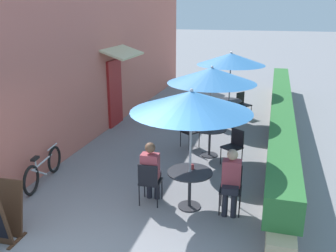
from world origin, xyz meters
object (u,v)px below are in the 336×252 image
object	(u,v)px
patio_table_near	(190,180)
bicycle_leaning	(43,169)
cafe_chair_far_left	(214,111)
patio_umbrella_mid	(212,75)
cafe_chair_mid_left	(188,130)
cafe_chair_far_right	(242,103)
coffee_cup_mid	(217,127)
coffee_cup_near	(192,167)
patio_table_mid	(210,135)
patio_table_far	(229,105)
patio_umbrella_near	(191,101)
seated_patron_near_left	(231,179)
seated_patron_near_right	(151,170)
cafe_chair_mid_right	(234,144)
cafe_chair_near_left	(231,185)
cafe_chair_near_right	(150,180)
patio_umbrella_far	(231,59)

from	to	relation	value
patio_table_near	bicycle_leaning	distance (m)	3.30
cafe_chair_far_left	patio_umbrella_mid	bearing A→B (deg)	-136.72
cafe_chair_mid_left	cafe_chair_far_right	world-z (taller)	same
cafe_chair_mid_left	coffee_cup_mid	size ratio (longest dim) A/B	9.67
coffee_cup_near	patio_table_mid	bearing A→B (deg)	92.17
patio_table_mid	patio_table_far	distance (m)	3.15
patio_table_near	patio_umbrella_near	distance (m)	1.53
cafe_chair_far_left	seated_patron_near_left	bearing A→B (deg)	-131.08
patio_table_mid	cafe_chair_mid_left	xyz separation A→B (m)	(-0.66, 0.39, -0.04)
seated_patron_near_right	coffee_cup_mid	size ratio (longest dim) A/B	13.89
cafe_chair_mid_right	cafe_chair_far_right	distance (m)	4.20
cafe_chair_mid_left	coffee_cup_near	bearing A→B (deg)	-39.14
seated_patron_near_right	coffee_cup_near	bearing A→B (deg)	7.47
cafe_chair_mid_right	patio_table_far	distance (m)	3.58
seated_patron_near_left	cafe_chair_far_right	xyz separation A→B (m)	(-0.36, 6.50, -0.17)
seated_patron_near_left	cafe_chair_far_right	size ratio (longest dim) A/B	1.44
seated_patron_near_right	seated_patron_near_left	bearing A→B (deg)	-2.64
cafe_chair_near_left	coffee_cup_near	distance (m)	0.79
seated_patron_near_left	coffee_cup_near	world-z (taller)	seated_patron_near_left
cafe_chair_near_right	seated_patron_near_right	world-z (taller)	seated_patron_near_right
cafe_chair_mid_left	patio_umbrella_mid	bearing A→B (deg)	5.70
patio_umbrella_mid	patio_umbrella_far	world-z (taller)	same
patio_umbrella_near	cafe_chair_near_right	xyz separation A→B (m)	(-0.76, -0.11, -1.57)
patio_table_near	cafe_chair_far_left	bearing A→B (deg)	94.23
coffee_cup_mid	bicycle_leaning	size ratio (longest dim) A/B	0.05
patio_table_near	patio_table_mid	xyz separation A→B (m)	(-0.08, 2.70, 0.00)
patio_umbrella_near	coffee_cup_mid	distance (m)	3.04
cafe_chair_mid_right	patio_umbrella_mid	bearing A→B (deg)	5.70
coffee_cup_near	patio_umbrella_mid	size ratio (longest dim) A/B	0.04
patio_umbrella_near	cafe_chair_mid_right	world-z (taller)	patio_umbrella_near
patio_table_near	cafe_chair_far_right	world-z (taller)	cafe_chair_far_right
cafe_chair_mid_right	coffee_cup_mid	bearing A→B (deg)	-5.35
patio_umbrella_mid	coffee_cup_mid	xyz separation A→B (m)	(0.17, 0.05, -1.30)
cafe_chair_near_left	patio_umbrella_far	bearing A→B (deg)	-85.33
patio_table_mid	patio_umbrella_far	world-z (taller)	patio_umbrella_far
seated_patron_near_left	patio_umbrella_far	world-z (taller)	patio_umbrella_far
coffee_cup_near	patio_table_far	size ratio (longest dim) A/B	0.11
seated_patron_near_left	cafe_chair_far_left	world-z (taller)	seated_patron_near_left
cafe_chair_far_left	cafe_chair_near_left	bearing A→B (deg)	-130.87
seated_patron_near_left	cafe_chair_mid_right	size ratio (longest dim) A/B	1.44
patio_table_near	patio_table_far	world-z (taller)	same
patio_umbrella_near	cafe_chair_near_left	size ratio (longest dim) A/B	2.67
patio_table_mid	bicycle_leaning	size ratio (longest dim) A/B	0.50
cafe_chair_mid_left	cafe_chair_far_right	distance (m)	3.60
patio_umbrella_near	cafe_chair_far_left	world-z (taller)	patio_umbrella_near
cafe_chair_mid_right	bicycle_leaning	size ratio (longest dim) A/B	0.51
cafe_chair_near_right	patio_umbrella_mid	size ratio (longest dim) A/B	0.37
cafe_chair_near_right	patio_table_far	xyz separation A→B (m)	(0.77, 5.95, 0.04)
cafe_chair_near_left	bicycle_leaning	world-z (taller)	cafe_chair_near_left
cafe_chair_mid_left	coffee_cup_mid	xyz separation A→B (m)	(0.83, -0.35, 0.27)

